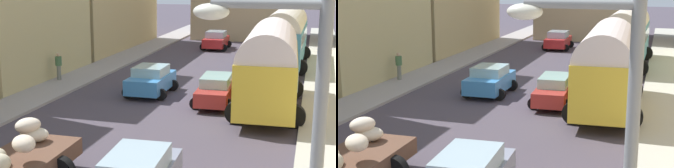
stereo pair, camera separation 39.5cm
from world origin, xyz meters
TOP-DOWN VIEW (x-y plane):
  - ground_plane at (0.00, 27.00)m, footprint 154.00×154.00m
  - sidewalk_left at (-7.25, 27.00)m, footprint 2.50×70.00m
  - sidewalk_right at (7.25, 27.00)m, footprint 2.50×70.00m
  - parked_bus_0 at (4.47, 24.96)m, footprint 3.58×8.48m
  - parked_bus_1 at (4.51, 36.92)m, footprint 3.45×9.99m
  - car_0 at (-1.77, 26.34)m, footprint 2.39×3.65m
  - car_1 at (-1.60, 43.36)m, footprint 2.34×3.71m
  - car_3 at (1.92, 25.39)m, footprint 2.24×4.29m
  - pedestrian_3 at (-7.95, 27.70)m, footprint 0.42×0.42m

SIDE VIEW (x-z plane):
  - ground_plane at x=0.00m, z-range 0.00..0.00m
  - sidewalk_left at x=-7.25m, z-range 0.00..0.14m
  - sidewalk_right at x=7.25m, z-range 0.00..0.14m
  - car_3 at x=1.92m, z-range 0.01..1.44m
  - car_1 at x=-1.60m, z-range 0.00..1.54m
  - car_0 at x=-1.77m, z-range 0.01..1.55m
  - pedestrian_3 at x=-7.95m, z-range 0.12..1.86m
  - parked_bus_1 at x=4.51m, z-range 0.20..4.21m
  - parked_bus_0 at x=4.47m, z-range 0.19..4.22m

